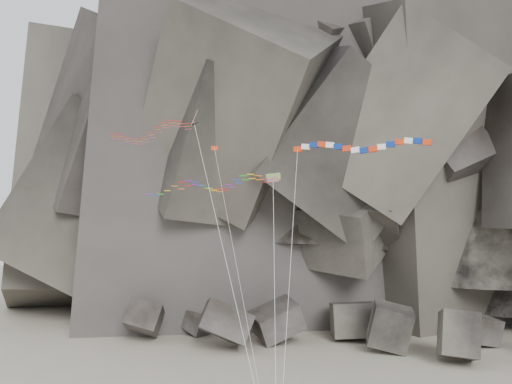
% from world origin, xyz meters
% --- Properties ---
extents(headland, '(110.00, 70.00, 84.00)m').
position_xyz_m(headland, '(0.00, 70.00, 42.00)').
color(headland, '#554F45').
rests_on(headland, ground).
extents(boulder_field, '(65.61, 18.80, 8.05)m').
position_xyz_m(boulder_field, '(8.80, 33.10, 2.26)').
color(boulder_field, '#47423F').
rests_on(boulder_field, ground).
extents(delta_kite, '(18.05, 11.28, 25.99)m').
position_xyz_m(delta_kite, '(-7.57, 0.75, 25.79)').
color(delta_kite, red).
rests_on(delta_kite, ground).
extents(banner_kite, '(11.91, 15.09, 23.42)m').
position_xyz_m(banner_kite, '(10.86, 3.83, 24.39)').
color(banner_kite, red).
rests_on(banner_kite, ground).
extents(parafoil_kite, '(14.90, 12.15, 20.45)m').
position_xyz_m(parafoil_kite, '(-2.59, 1.73, 21.10)').
color(parafoil_kite, '#D9F60D').
rests_on(parafoil_kite, ground).
extents(pennant_kite, '(7.90, 11.27, 22.84)m').
position_xyz_m(pennant_kite, '(0.32, -1.45, 19.06)').
color(pennant_kite, red).
rests_on(pennant_kite, ground).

